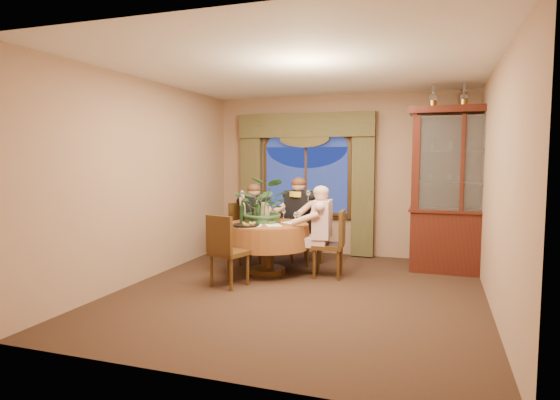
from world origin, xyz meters
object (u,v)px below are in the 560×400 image
(oil_lamp_right, at_px, (496,93))
(stoneware_vase, at_px, (265,212))
(chair_right, at_px, (328,244))
(chair_back, at_px, (245,233))
(wine_bottle_3, at_px, (242,211))
(person_back, at_px, (254,223))
(centerpiece_plant, at_px, (265,184))
(wine_bottle_2, at_px, (258,212))
(china_cabinet, at_px, (461,191))
(olive_bowl, at_px, (270,222))
(dining_table, at_px, (267,248))
(chair_front_left, at_px, (229,251))
(wine_bottle_0, at_px, (257,210))
(chair_back_right, at_px, (307,234))
(wine_bottle_1, at_px, (257,211))
(person_scarf, at_px, (299,220))
(oil_lamp_center, at_px, (464,94))
(oil_lamp_left, at_px, (433,96))
(person_pink, at_px, (322,231))

(oil_lamp_right, distance_m, stoneware_vase, 3.74)
(chair_right, relative_size, chair_back, 1.00)
(oil_lamp_right, bearing_deg, wine_bottle_3, -164.03)
(chair_back, height_order, person_back, person_back)
(chair_right, relative_size, centerpiece_plant, 1.01)
(chair_back, bearing_deg, wine_bottle_2, 80.80)
(china_cabinet, height_order, olive_bowl, china_cabinet)
(dining_table, relative_size, chair_front_left, 1.36)
(centerpiece_plant, relative_size, wine_bottle_0, 2.88)
(wine_bottle_0, relative_size, wine_bottle_2, 1.00)
(wine_bottle_0, bearing_deg, centerpiece_plant, -25.53)
(chair_back_right, height_order, wine_bottle_3, wine_bottle_3)
(oil_lamp_right, height_order, wine_bottle_2, oil_lamp_right)
(chair_front_left, xyz_separation_m, wine_bottle_1, (0.05, 0.88, 0.44))
(person_scarf, bearing_deg, olive_bowl, 95.48)
(chair_back_right, distance_m, wine_bottle_1, 1.03)
(oil_lamp_center, height_order, wine_bottle_1, oil_lamp_center)
(dining_table, xyz_separation_m, chair_back, (-0.59, 0.56, 0.10))
(china_cabinet, bearing_deg, chair_front_left, -148.68)
(oil_lamp_left, relative_size, wine_bottle_0, 1.03)
(oil_lamp_right, xyz_separation_m, person_scarf, (-2.88, -0.12, -1.93))
(chair_back_right, bearing_deg, olive_bowl, 95.91)
(olive_bowl, bearing_deg, chair_back, 136.63)
(olive_bowl, bearing_deg, chair_front_left, -112.08)
(oil_lamp_center, relative_size, person_pink, 0.26)
(oil_lamp_right, relative_size, chair_front_left, 0.35)
(chair_back_right, relative_size, chair_front_left, 1.00)
(dining_table, bearing_deg, oil_lamp_left, 22.96)
(chair_front_left, height_order, centerpiece_plant, centerpiece_plant)
(person_pink, bearing_deg, chair_front_left, 125.91)
(dining_table, distance_m, wine_bottle_3, 0.66)
(stoneware_vase, height_order, olive_bowl, stoneware_vase)
(oil_lamp_right, xyz_separation_m, wine_bottle_2, (-3.26, -1.00, -1.71))
(oil_lamp_left, xyz_separation_m, chair_front_left, (-2.50, -1.79, -2.15))
(oil_lamp_left, relative_size, wine_bottle_3, 1.03)
(oil_lamp_left, height_order, wine_bottle_3, oil_lamp_left)
(oil_lamp_left, height_order, chair_back, oil_lamp_left)
(dining_table, relative_size, chair_right, 1.36)
(oil_lamp_center, distance_m, centerpiece_plant, 3.18)
(person_scarf, height_order, centerpiece_plant, centerpiece_plant)
(person_scarf, bearing_deg, chair_front_left, 90.21)
(person_back, relative_size, person_scarf, 0.92)
(chair_back_right, height_order, centerpiece_plant, centerpiece_plant)
(dining_table, distance_m, wine_bottle_2, 0.56)
(china_cabinet, xyz_separation_m, person_scarf, (-2.45, -0.12, -0.53))
(stoneware_vase, xyz_separation_m, olive_bowl, (0.15, -0.19, -0.12))
(person_back, bearing_deg, wine_bottle_3, 61.38)
(stoneware_vase, bearing_deg, wine_bottle_3, -151.09)
(wine_bottle_0, height_order, wine_bottle_1, same)
(person_back, bearing_deg, chair_right, 121.06)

